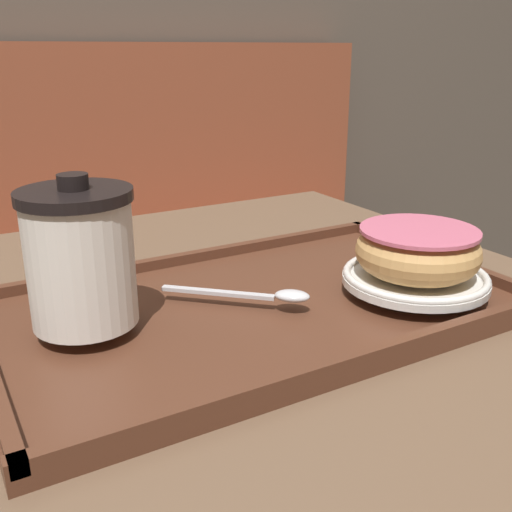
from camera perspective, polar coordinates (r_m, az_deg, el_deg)
name	(u,v)px	position (r m, az deg, el deg)	size (l,w,h in m)	color
booth_bench	(156,319)	(1.60, -9.51, -5.92)	(1.38, 0.44, 1.00)	brown
cafe_table	(250,454)	(0.72, -0.57, -18.37)	(0.76, 0.85, 0.73)	brown
serving_tray	(256,308)	(0.62, 0.00, -4.98)	(0.52, 0.31, 0.02)	#512D1E
coffee_cup_front	(80,257)	(0.55, -16.38, -0.06)	(0.10, 0.10, 0.14)	white
plate_with_chocolate_donut	(415,278)	(0.65, 14.92, -2.00)	(0.15, 0.15, 0.01)	white
donut_chocolate_glazed	(418,250)	(0.64, 15.15, 0.54)	(0.13, 0.13, 0.05)	tan
spoon	(269,295)	(0.59, 1.25, -3.72)	(0.12, 0.12, 0.01)	silver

